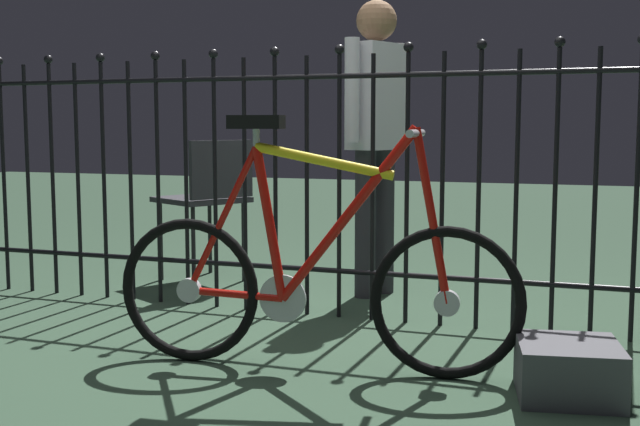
{
  "coord_description": "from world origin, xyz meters",
  "views": [
    {
      "loc": [
        1.16,
        -2.81,
        0.9
      ],
      "look_at": [
        0.09,
        0.21,
        0.55
      ],
      "focal_mm": 44.54,
      "sensor_mm": 36.0,
      "label": 1
    }
  ],
  "objects_px": {
    "bicycle": "(313,279)",
    "chair_charcoal": "(209,193)",
    "display_crate": "(568,370)",
    "person_visitor": "(376,123)"
  },
  "relations": [
    {
      "from": "display_crate",
      "to": "bicycle",
      "type": "bearing_deg",
      "value": -179.94
    },
    {
      "from": "display_crate",
      "to": "person_visitor",
      "type": "bearing_deg",
      "value": 127.89
    },
    {
      "from": "bicycle",
      "to": "chair_charcoal",
      "type": "height_order",
      "value": "bicycle"
    },
    {
      "from": "chair_charcoal",
      "to": "bicycle",
      "type": "bearing_deg",
      "value": -50.16
    },
    {
      "from": "bicycle",
      "to": "display_crate",
      "type": "distance_m",
      "value": 0.94
    },
    {
      "from": "bicycle",
      "to": "display_crate",
      "type": "height_order",
      "value": "bicycle"
    },
    {
      "from": "chair_charcoal",
      "to": "display_crate",
      "type": "bearing_deg",
      "value": -33.61
    },
    {
      "from": "person_visitor",
      "to": "bicycle",
      "type": "bearing_deg",
      "value": -84.07
    },
    {
      "from": "person_visitor",
      "to": "display_crate",
      "type": "xyz_separation_m",
      "value": [
        1.05,
        -1.35,
        -0.83
      ]
    },
    {
      "from": "bicycle",
      "to": "display_crate",
      "type": "bearing_deg",
      "value": 0.06
    }
  ]
}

